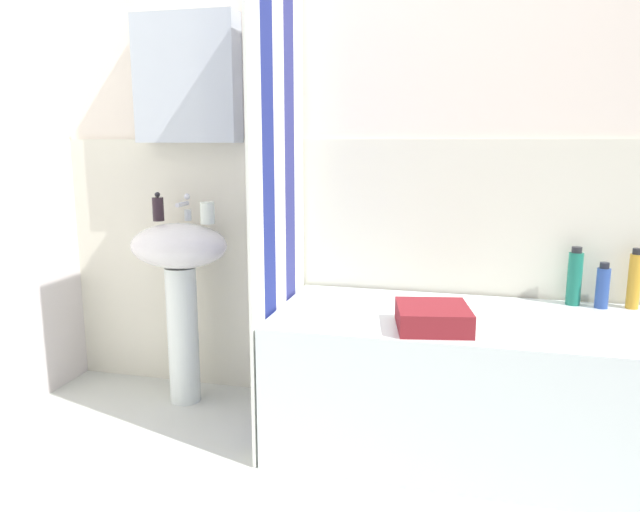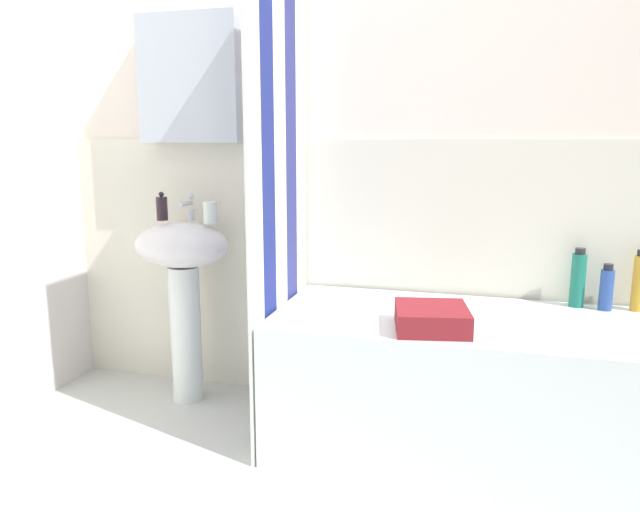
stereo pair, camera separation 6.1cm
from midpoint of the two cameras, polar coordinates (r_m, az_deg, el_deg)
The scene contains 11 objects.
wall_back_tiled at distance 2.65m, azimuth 4.14°, elevation 9.74°, with size 3.60×0.18×2.40m.
sink at distance 2.75m, azimuth -13.84°, elevation -1.54°, with size 0.44×0.34×0.83m.
faucet at distance 2.78m, azimuth -13.32°, elevation 4.52°, with size 0.03×0.12×0.12m.
soap_dispenser at distance 2.82m, azimuth -15.82°, elevation 4.40°, with size 0.05×0.05×0.13m.
toothbrush_cup at distance 2.67m, azimuth -11.35°, elevation 4.06°, with size 0.06×0.06×0.10m, color white.
bathtub at distance 2.41m, azimuth 12.94°, elevation -11.84°, with size 1.46×0.67×0.54m, color white.
shower_curtain at distance 2.36m, azimuth -4.72°, elevation 6.22°, with size 0.01×0.67×2.00m.
conditioner_bottle at distance 2.63m, azimuth 27.26°, elevation -2.05°, with size 0.05×0.05×0.24m.
shampoo_bottle at distance 2.59m, azimuth 24.80°, elevation -2.68°, with size 0.05×0.05×0.18m.
body_wash_bottle at distance 2.59m, azimuth 22.55°, elevation -1.90°, with size 0.06×0.06×0.24m.
towel_folded at distance 2.15m, azimuth 9.94°, elevation -5.79°, with size 0.25×0.26×0.08m, color maroon.
Camera 1 is at (0.38, -1.35, 1.20)m, focal length 33.48 mm.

